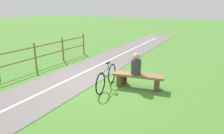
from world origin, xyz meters
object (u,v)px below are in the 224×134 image
(person_seated, at_px, (136,65))
(bicycle, at_px, (107,78))
(backpack, at_px, (123,77))
(bench, at_px, (138,78))

(person_seated, relative_size, bicycle, 0.42)
(person_seated, height_order, bicycle, person_seated)
(bicycle, height_order, backpack, bicycle)
(bench, xyz_separation_m, backpack, (0.69, -0.20, -0.12))
(bicycle, bearing_deg, person_seated, 116.11)
(bicycle, distance_m, backpack, 0.85)
(bicycle, xyz_separation_m, backpack, (-0.30, -0.78, -0.17))
(bicycle, relative_size, backpack, 3.96)
(person_seated, xyz_separation_m, bicycle, (0.89, 0.57, -0.44))
(person_seated, bearing_deg, backpack, -27.51)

